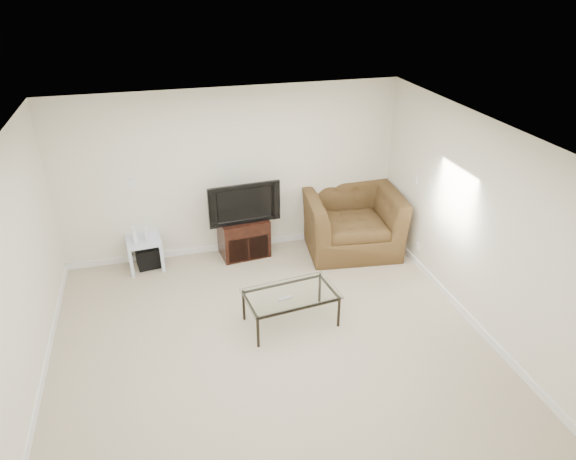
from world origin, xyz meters
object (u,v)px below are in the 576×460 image
object	(u,v)px
subwoofer	(148,256)
coffee_table	(291,308)
side_table	(145,253)
tv_stand	(244,237)
television	(243,201)
recliner	(352,211)

from	to	relation	value
subwoofer	coffee_table	bearing A→B (deg)	-48.00
side_table	coffee_table	world-z (taller)	side_table
tv_stand	television	distance (m)	0.60
side_table	recliner	distance (m)	3.13
side_table	coffee_table	size ratio (longest dim) A/B	0.43
television	coffee_table	size ratio (longest dim) A/B	0.89
tv_stand	side_table	bearing A→B (deg)	173.94
tv_stand	television	xyz separation A→B (m)	(0.00, -0.03, 0.60)
tv_stand	subwoofer	world-z (taller)	tv_stand
side_table	coffee_table	distance (m)	2.50
side_table	subwoofer	bearing A→B (deg)	38.51
subwoofer	recliner	bearing A→B (deg)	-4.68
recliner	coffee_table	world-z (taller)	recliner
subwoofer	coffee_table	distance (m)	2.50
tv_stand	coffee_table	distance (m)	1.85
tv_stand	television	world-z (taller)	television
television	recliner	xyz separation A→B (m)	(1.64, -0.20, -0.27)
recliner	side_table	bearing A→B (deg)	-177.52
side_table	television	bearing A→B (deg)	-1.15
subwoofer	coffee_table	xyz separation A→B (m)	(1.67, -1.85, 0.06)
subwoofer	tv_stand	bearing A→B (deg)	-0.86
tv_stand	recliner	distance (m)	1.69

